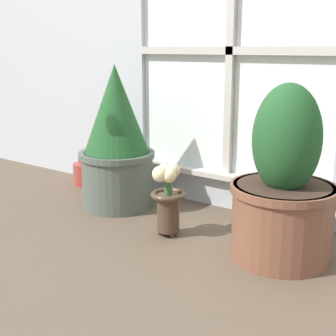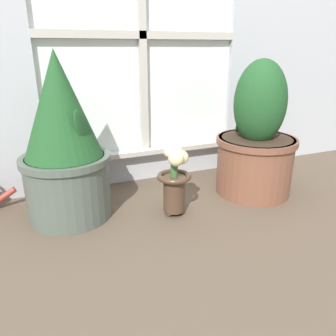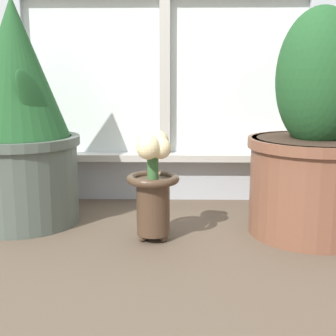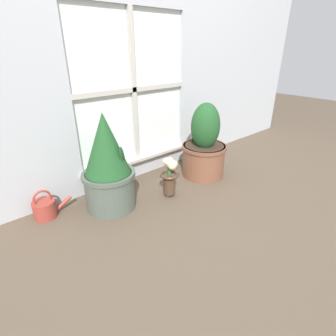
% 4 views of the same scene
% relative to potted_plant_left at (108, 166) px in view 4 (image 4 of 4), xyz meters
% --- Properties ---
extents(ground_plane, '(10.00, 10.00, 0.00)m').
position_rel_potted_plant_left_xyz_m(ground_plane, '(0.43, -0.31, -0.31)').
color(ground_plane, brown).
extents(wall_with_window, '(4.40, 0.10, 2.50)m').
position_rel_potted_plant_left_xyz_m(wall_with_window, '(0.43, 0.30, 0.97)').
color(wall_with_window, '#B2B7BC').
rests_on(wall_with_window, ground_plane).
extents(potted_plant_left, '(0.36, 0.36, 0.67)m').
position_rel_potted_plant_left_xyz_m(potted_plant_left, '(0.00, 0.00, 0.00)').
color(potted_plant_left, '#4C564C').
rests_on(potted_plant_left, ground_plane).
extents(potted_plant_right, '(0.37, 0.37, 0.63)m').
position_rel_potted_plant_left_xyz_m(potted_plant_right, '(0.85, -0.08, -0.06)').
color(potted_plant_right, brown).
rests_on(potted_plant_right, ground_plane).
extents(flower_vase, '(0.14, 0.14, 0.30)m').
position_rel_potted_plant_left_xyz_m(flower_vase, '(0.41, -0.15, -0.14)').
color(flower_vase, '#473323').
rests_on(flower_vase, ground_plane).
extents(watering_can, '(0.26, 0.14, 0.20)m').
position_rel_potted_plant_left_xyz_m(watering_can, '(-0.39, 0.18, -0.25)').
color(watering_can, '#99382D').
rests_on(watering_can, ground_plane).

